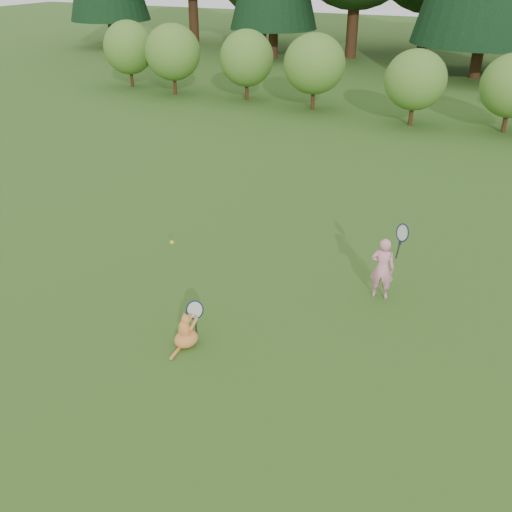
% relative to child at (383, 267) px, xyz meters
% --- Properties ---
extents(ground, '(100.00, 100.00, 0.00)m').
position_rel_child_xyz_m(ground, '(-2.11, -1.56, -0.56)').
color(ground, '#304F16').
rests_on(ground, ground).
extents(shrub_row, '(28.00, 3.00, 2.80)m').
position_rel_child_xyz_m(shrub_row, '(-2.11, 11.44, 0.84)').
color(shrub_row, '#4D7C26').
rests_on(shrub_row, ground).
extents(child, '(0.61, 0.40, 1.60)m').
position_rel_child_xyz_m(child, '(0.00, 0.00, 0.00)').
color(child, pink).
rests_on(child, ground).
extents(cat, '(0.50, 0.77, 0.72)m').
position_rel_child_xyz_m(cat, '(-2.22, -2.49, -0.29)').
color(cat, '#C15125').
rests_on(cat, ground).
extents(tennis_ball, '(0.06, 0.06, 0.06)m').
position_rel_child_xyz_m(tennis_ball, '(-2.92, -1.65, 0.58)').
color(tennis_ball, yellow).
rests_on(tennis_ball, ground).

